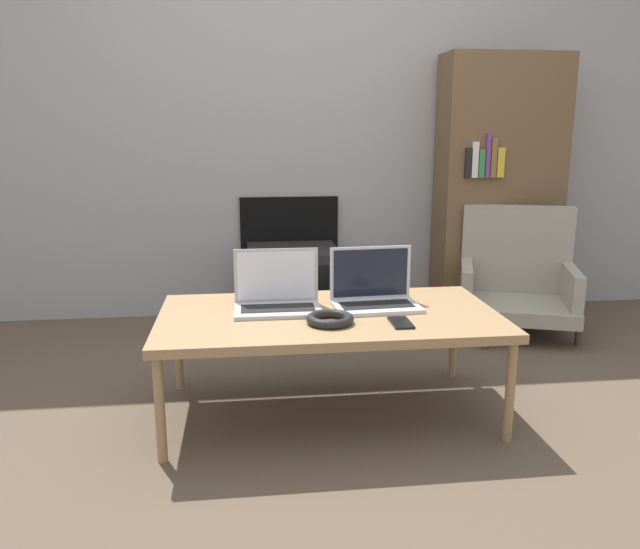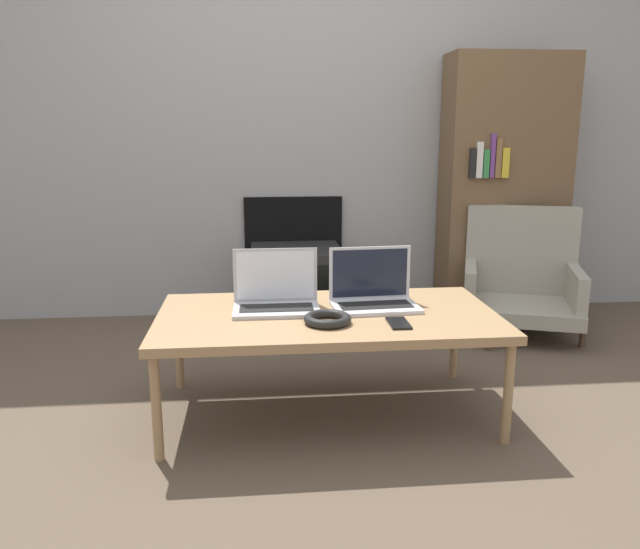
{
  "view_description": "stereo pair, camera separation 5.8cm",
  "coord_description": "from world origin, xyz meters",
  "px_view_note": "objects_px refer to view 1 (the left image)",
  "views": [
    {
      "loc": [
        -0.33,
        -2.21,
        1.15
      ],
      "look_at": [
        0.0,
        0.48,
        0.52
      ],
      "focal_mm": 35.0,
      "sensor_mm": 36.0,
      "label": 1
    },
    {
      "loc": [
        -0.27,
        -2.21,
        1.15
      ],
      "look_at": [
        0.0,
        0.48,
        0.52
      ],
      "focal_mm": 35.0,
      "sensor_mm": 36.0,
      "label": 2
    }
  ],
  "objects_px": {
    "phone": "(401,322)",
    "tv": "(293,287)",
    "laptop_right": "(374,293)",
    "laptop_left": "(277,296)",
    "headphones": "(330,319)",
    "armchair": "(516,277)"
  },
  "relations": [
    {
      "from": "phone",
      "to": "tv",
      "type": "height_order",
      "value": "tv"
    },
    {
      "from": "laptop_right",
      "to": "tv",
      "type": "relative_size",
      "value": 0.68
    },
    {
      "from": "laptop_left",
      "to": "headphones",
      "type": "bearing_deg",
      "value": -48.77
    },
    {
      "from": "laptop_right",
      "to": "tv",
      "type": "bearing_deg",
      "value": 98.92
    },
    {
      "from": "laptop_left",
      "to": "laptop_right",
      "type": "xyz_separation_m",
      "value": [
        0.4,
        -0.0,
        0.0
      ]
    },
    {
      "from": "laptop_left",
      "to": "armchair",
      "type": "relative_size",
      "value": 0.45
    },
    {
      "from": "laptop_right",
      "to": "tv",
      "type": "xyz_separation_m",
      "value": [
        -0.25,
        1.15,
        -0.25
      ]
    },
    {
      "from": "tv",
      "to": "phone",
      "type": "bearing_deg",
      "value": -77.85
    },
    {
      "from": "laptop_left",
      "to": "laptop_right",
      "type": "height_order",
      "value": "same"
    },
    {
      "from": "headphones",
      "to": "tv",
      "type": "xyz_separation_m",
      "value": [
        -0.04,
        1.36,
        -0.22
      ]
    },
    {
      "from": "phone",
      "to": "tv",
      "type": "bearing_deg",
      "value": 102.15
    },
    {
      "from": "phone",
      "to": "tv",
      "type": "distance_m",
      "value": 1.45
    },
    {
      "from": "phone",
      "to": "armchair",
      "type": "relative_size",
      "value": 0.18
    },
    {
      "from": "laptop_left",
      "to": "phone",
      "type": "distance_m",
      "value": 0.52
    },
    {
      "from": "headphones",
      "to": "armchair",
      "type": "relative_size",
      "value": 0.24
    },
    {
      "from": "headphones",
      "to": "armchair",
      "type": "height_order",
      "value": "armchair"
    },
    {
      "from": "laptop_right",
      "to": "armchair",
      "type": "distance_m",
      "value": 1.38
    },
    {
      "from": "headphones",
      "to": "armchair",
      "type": "xyz_separation_m",
      "value": [
        1.25,
        1.12,
        -0.13
      ]
    },
    {
      "from": "laptop_left",
      "to": "laptop_right",
      "type": "distance_m",
      "value": 0.4
    },
    {
      "from": "headphones",
      "to": "tv",
      "type": "height_order",
      "value": "same"
    },
    {
      "from": "headphones",
      "to": "phone",
      "type": "height_order",
      "value": "headphones"
    },
    {
      "from": "laptop_left",
      "to": "armchair",
      "type": "xyz_separation_m",
      "value": [
        1.44,
        0.9,
        -0.17
      ]
    }
  ]
}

